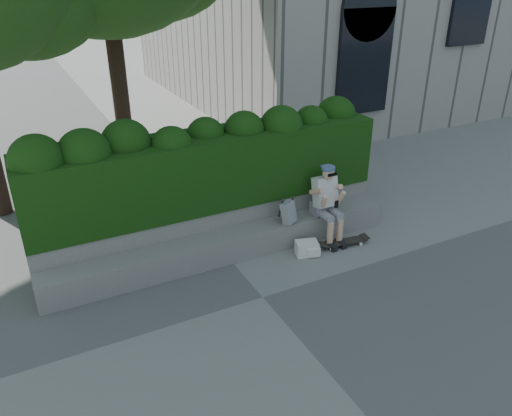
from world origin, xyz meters
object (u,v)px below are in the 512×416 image
skateboard (344,242)px  backpack_plaid (289,212)px  backpack_ground (307,248)px  person (327,200)px

skateboard → backpack_plaid: 1.14m
skateboard → backpack_plaid: (-0.87, 0.46, 0.57)m
backpack_ground → skateboard: bearing=13.6°
skateboard → backpack_ground: 0.74m
person → backpack_plaid: person is taller
backpack_plaid → person: bearing=-37.2°
backpack_ground → backpack_plaid: bearing=125.5°
person → backpack_ground: (-0.58, -0.33, -0.63)m
backpack_plaid → backpack_ground: bearing=-102.4°
person → skateboard: (0.16, -0.38, -0.68)m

